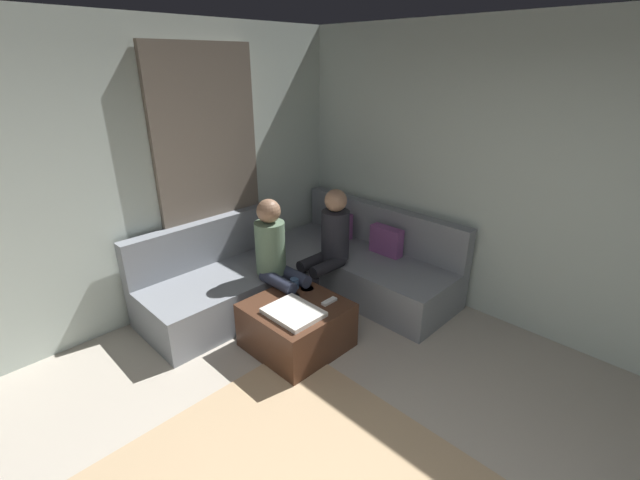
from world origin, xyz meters
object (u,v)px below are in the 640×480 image
(sectional_couch, at_px, (306,271))
(game_remote, at_px, (329,301))
(ottoman, at_px, (297,325))
(person_on_couch_back, at_px, (328,244))
(coffee_mug, at_px, (294,283))
(person_on_couch_side, at_px, (277,258))

(sectional_couch, xyz_separation_m, game_remote, (0.76, -0.45, 0.15))
(game_remote, bearing_deg, ottoman, -129.29)
(sectional_couch, xyz_separation_m, person_on_couch_back, (0.27, 0.06, 0.38))
(coffee_mug, bearing_deg, ottoman, -39.29)
(person_on_couch_back, height_order, person_on_couch_side, same)
(sectional_couch, relative_size, coffee_mug, 26.84)
(coffee_mug, relative_size, person_on_couch_side, 0.08)
(ottoman, relative_size, game_remote, 5.07)
(coffee_mug, height_order, game_remote, coffee_mug)
(game_remote, relative_size, person_on_couch_back, 0.12)
(person_on_couch_back, distance_m, person_on_couch_side, 0.57)
(person_on_couch_back, relative_size, person_on_couch_side, 1.00)
(ottoman, bearing_deg, person_on_couch_side, 158.80)
(ottoman, xyz_separation_m, person_on_couch_back, (-0.32, 0.73, 0.45))
(sectional_couch, xyz_separation_m, person_on_couch_side, (0.15, -0.50, 0.38))
(sectional_couch, bearing_deg, person_on_couch_side, -73.58)
(ottoman, height_order, person_on_couch_back, person_on_couch_back)
(sectional_couch, height_order, coffee_mug, sectional_couch)
(sectional_couch, bearing_deg, person_on_couch_back, 11.63)
(sectional_couch, relative_size, person_on_couch_back, 2.12)
(ottoman, distance_m, person_on_couch_back, 0.91)
(sectional_couch, height_order, person_on_couch_side, person_on_couch_side)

